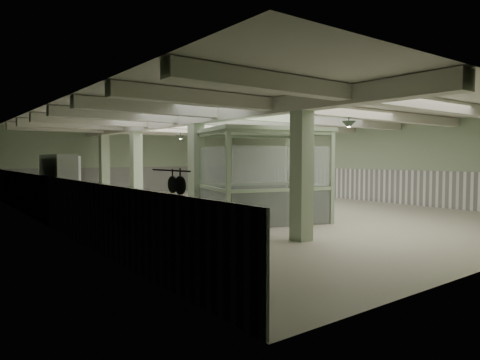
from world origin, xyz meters
TOP-DOWN VIEW (x-y plane):
  - floor at (0.00, 0.00)m, footprint 20.00×20.00m
  - ceiling at (0.00, 0.00)m, footprint 14.00×20.00m
  - wall_back at (0.00, 10.00)m, footprint 14.00×0.02m
  - wall_left at (-7.00, 0.00)m, footprint 0.02×20.00m
  - wall_right at (7.00, 0.00)m, footprint 0.02×20.00m
  - wainscot_left at (-6.97, 0.00)m, footprint 0.05×19.90m
  - wainscot_right at (6.97, 0.00)m, footprint 0.05×19.90m
  - wainscot_back at (0.00, 9.97)m, footprint 13.90×0.05m
  - girder at (-2.50, 0.00)m, footprint 0.45×19.90m
  - beam_a at (0.00, -7.50)m, footprint 13.90×0.35m
  - beam_b at (0.00, -5.00)m, footprint 13.90×0.35m
  - beam_c at (0.00, -2.50)m, footprint 13.90×0.35m
  - beam_d at (0.00, 0.00)m, footprint 13.90×0.35m
  - beam_e at (0.00, 2.50)m, footprint 13.90×0.35m
  - beam_f at (0.00, 5.00)m, footprint 13.90×0.35m
  - beam_g at (0.00, 7.50)m, footprint 13.90×0.35m
  - column_a at (-2.50, -6.00)m, footprint 0.42×0.42m
  - column_b at (-2.50, -1.00)m, footprint 0.42×0.42m
  - column_c at (-2.50, 4.00)m, footprint 0.42×0.42m
  - column_d at (-2.50, 8.00)m, footprint 0.42×0.42m
  - hook_rail at (-6.93, -7.60)m, footprint 0.02×1.20m
  - pendant_front at (0.50, -5.00)m, footprint 0.44×0.44m
  - pendant_mid at (0.50, 0.50)m, footprint 0.44×0.44m
  - pendant_back at (0.50, 5.50)m, footprint 0.44×0.44m
  - prep_counter at (-6.54, -3.09)m, footprint 0.89×5.10m
  - pitcher_near at (-6.57, -3.42)m, footprint 0.22×0.25m
  - pitcher_far at (-6.65, -2.79)m, footprint 0.20×0.23m
  - veg_colander at (-6.42, -0.84)m, footprint 0.59×0.59m
  - orange_bowl at (-6.63, -1.50)m, footprint 0.22×0.22m
  - skillet_near at (-6.88, -7.82)m, footprint 0.04×0.28m
  - skillet_far at (-6.88, -7.58)m, footprint 0.03×0.26m
  - walkin_cooler at (-6.62, 0.25)m, footprint 1.11×2.29m
  - guard_booth at (-1.14, -2.86)m, footprint 4.33×3.93m
  - filing_cabinet at (0.81, -2.58)m, footprint 0.49×0.66m

SIDE VIEW (x-z plane):
  - floor at x=0.00m, z-range 0.00..0.00m
  - prep_counter at x=-6.54m, z-range 0.01..0.92m
  - filing_cabinet at x=0.81m, z-range 0.00..1.37m
  - wainscot_left at x=-6.97m, z-range 0.00..1.50m
  - wainscot_right at x=6.97m, z-range 0.00..1.50m
  - wainscot_back at x=0.00m, z-range 0.00..1.50m
  - orange_bowl at x=-6.63m, z-range 0.90..0.98m
  - veg_colander at x=-6.42m, z-range 0.90..1.12m
  - pitcher_far at x=-6.65m, z-range 0.90..1.17m
  - walkin_cooler at x=-6.62m, z-range 0.00..2.10m
  - pitcher_near at x=-6.57m, z-range 0.90..1.20m
  - skillet_near at x=-6.88m, z-range 1.49..1.77m
  - skillet_far at x=-6.88m, z-range 1.50..1.76m
  - wall_back at x=0.00m, z-range 0.00..3.60m
  - wall_left at x=-7.00m, z-range 0.00..3.60m
  - wall_right at x=7.00m, z-range 0.00..3.60m
  - column_a at x=-2.50m, z-range 0.00..3.60m
  - column_b at x=-2.50m, z-range 0.00..3.60m
  - column_c at x=-2.50m, z-range 0.00..3.60m
  - column_d at x=-2.50m, z-range 0.00..3.60m
  - hook_rail at x=-6.93m, z-range 1.84..1.86m
  - guard_booth at x=-1.14m, z-range 0.48..3.44m
  - pendant_front at x=0.50m, z-range 2.94..3.16m
  - pendant_mid at x=0.50m, z-range 2.94..3.16m
  - pendant_back at x=0.50m, z-range 2.94..3.16m
  - girder at x=-2.50m, z-range 3.18..3.58m
  - beam_a at x=0.00m, z-range 3.26..3.58m
  - beam_b at x=0.00m, z-range 3.26..3.58m
  - beam_c at x=0.00m, z-range 3.26..3.58m
  - beam_d at x=0.00m, z-range 3.26..3.58m
  - beam_e at x=0.00m, z-range 3.26..3.58m
  - beam_f at x=0.00m, z-range 3.26..3.58m
  - beam_g at x=0.00m, z-range 3.26..3.58m
  - ceiling at x=0.00m, z-range 3.59..3.61m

